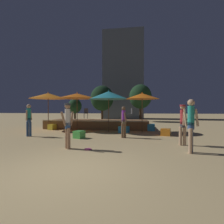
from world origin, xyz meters
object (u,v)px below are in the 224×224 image
object	(u,v)px
cube_seat_4	(52,127)
person_2	(183,122)
background_tree_1	(140,97)
patio_umbrella_1	(142,96)
person_4	(191,123)
cube_seat_0	(79,134)
person_3	(29,119)
patio_umbrella_3	(48,96)
background_tree_2	(75,106)
cube_seat_3	(166,132)
bistro_chair_2	(86,112)
patio_umbrella_0	(77,96)
patio_umbrella_2	(109,95)
cube_seat_2	(124,129)
background_tree_0	(102,98)
person_1	(68,123)
frisbee_disc	(88,149)
cube_seat_1	(151,127)
bistro_chair_1	(131,113)
bistro_chair_0	(68,112)

from	to	relation	value
cube_seat_4	person_2	world-z (taller)	person_2
person_2	background_tree_1	xyz separation A→B (m)	(-1.59, 14.41, 2.14)
patio_umbrella_1	person_4	distance (m)	5.72
cube_seat_0	person_3	world-z (taller)	person_3
cube_seat_4	background_tree_1	world-z (taller)	background_tree_1
patio_umbrella_3	background_tree_2	size ratio (longest dim) A/B	0.93
person_4	background_tree_1	bearing A→B (deg)	28.52
cube_seat_3	bistro_chair_2	size ratio (longest dim) A/B	0.70
patio_umbrella_0	patio_umbrella_3	bearing A→B (deg)	-179.51
patio_umbrella_3	bistro_chair_2	bearing A→B (deg)	52.94
patio_umbrella_1	patio_umbrella_2	distance (m)	2.26
cube_seat_0	cube_seat_2	size ratio (longest dim) A/B	0.85
person_4	bistro_chair_2	bearing A→B (deg)	59.74
person_3	bistro_chair_2	xyz separation A→B (m)	(1.50, 5.97, 0.26)
person_4	background_tree_0	size ratio (longest dim) A/B	0.41
person_1	background_tree_2	world-z (taller)	background_tree_2
cube_seat_0	bistro_chair_2	xyz separation A→B (m)	(-1.49, 6.12, 1.07)
patio_umbrella_2	background_tree_1	size ratio (longest dim) A/B	0.61
patio_umbrella_0	person_3	xyz separation A→B (m)	(-1.67, -3.23, -1.50)
patio_umbrella_0	patio_umbrella_2	size ratio (longest dim) A/B	1.01
bistro_chair_2	background_tree_0	distance (m)	7.45
person_4	frisbee_disc	bearing A→B (deg)	113.73
patio_umbrella_2	bistro_chair_2	size ratio (longest dim) A/B	3.16
cube_seat_2	background_tree_1	distance (m)	11.29
person_1	person_4	world-z (taller)	person_4
cube_seat_2	cube_seat_3	xyz separation A→B (m)	(2.50, -0.88, -0.01)
patio_umbrella_3	bistro_chair_2	size ratio (longest dim) A/B	3.13
cube_seat_4	person_3	xyz separation A→B (m)	(0.27, -3.21, 0.80)
patio_umbrella_2	background_tree_0	bearing A→B (deg)	104.14
cube_seat_1	frisbee_disc	distance (m)	6.89
bistro_chair_1	person_3	bearing A→B (deg)	-65.83
patio_umbrella_3	background_tree_0	xyz separation A→B (m)	(2.03, 10.01, 0.43)
cube_seat_3	patio_umbrella_2	bearing A→B (deg)	159.82
frisbee_disc	background_tree_0	bearing A→B (deg)	99.84
bistro_chair_2	frisbee_disc	world-z (taller)	bistro_chair_2
cube_seat_1	frisbee_disc	xyz separation A→B (m)	(-2.79, -6.29, -0.22)
person_1	background_tree_0	xyz separation A→B (m)	(-1.93, 15.81, 1.95)
patio_umbrella_1	patio_umbrella_2	size ratio (longest dim) A/B	0.94
background_tree_0	person_3	bearing A→B (deg)	-96.27
cube_seat_2	person_2	size ratio (longest dim) A/B	0.42
patio_umbrella_1	person_2	xyz separation A→B (m)	(1.61, -4.01, -1.42)
bistro_chair_0	cube_seat_3	bearing A→B (deg)	-56.30
patio_umbrella_0	background_tree_0	distance (m)	10.01
background_tree_1	bistro_chair_0	bearing A→B (deg)	-127.41
person_2	person_3	world-z (taller)	person_3
cube_seat_2	frisbee_disc	world-z (taller)	cube_seat_2
cube_seat_3	person_2	distance (m)	2.82
person_4	bistro_chair_1	bearing A→B (deg)	41.26
cube_seat_2	bistro_chair_2	bearing A→B (deg)	135.15
person_1	background_tree_1	bearing A→B (deg)	122.03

